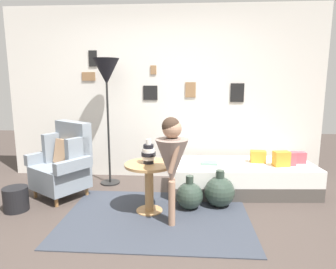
{
  "coord_description": "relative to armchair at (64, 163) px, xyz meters",
  "views": [
    {
      "loc": [
        0.39,
        -2.64,
        1.5
      ],
      "look_at": [
        0.15,
        0.95,
        0.85
      ],
      "focal_mm": 31.78,
      "sensor_mm": 36.0,
      "label": 1
    }
  ],
  "objects": [
    {
      "name": "pillow_extra",
      "position": [
        2.57,
        0.35,
        0.04
      ],
      "size": [
        0.21,
        0.13,
        0.16
      ],
      "primitive_type": "cube",
      "rotation": [
        0.0,
        0.0,
        -0.08
      ],
      "color": "orange",
      "rests_on": "daybed"
    },
    {
      "name": "pillow_head",
      "position": [
        3.12,
        0.36,
        0.04
      ],
      "size": [
        0.17,
        0.12,
        0.15
      ],
      "primitive_type": "cube",
      "rotation": [
        0.0,
        0.0,
        -0.0
      ],
      "color": "#D64C56",
      "rests_on": "daybed"
    },
    {
      "name": "demijohn_near",
      "position": [
        1.64,
        -0.32,
        -0.27
      ],
      "size": [
        0.32,
        0.32,
        0.41
      ],
      "color": "#2D3D33",
      "rests_on": "ground"
    },
    {
      "name": "pillow_mid",
      "position": [
        2.94,
        0.23,
        0.05
      ],
      "size": [
        0.2,
        0.15,
        0.18
      ],
      "primitive_type": "cube",
      "rotation": [
        0.0,
        0.0,
        0.2
      ],
      "color": "#D64C56",
      "rests_on": "daybed"
    },
    {
      "name": "demijohn_far",
      "position": [
        2.0,
        -0.23,
        -0.25
      ],
      "size": [
        0.37,
        0.37,
        0.45
      ],
      "color": "#2D3D33",
      "rests_on": "ground"
    },
    {
      "name": "vase_striped",
      "position": [
        1.17,
        -0.43,
        0.26
      ],
      "size": [
        0.16,
        0.16,
        0.28
      ],
      "color": "black",
      "rests_on": "side_table"
    },
    {
      "name": "rug",
      "position": [
        1.28,
        -0.59,
        -0.43
      ],
      "size": [
        2.05,
        1.47,
        0.01
      ],
      "primitive_type": "cube",
      "color": "#333842",
      "rests_on": "ground"
    },
    {
      "name": "pillow_back",
      "position": [
        2.84,
        0.18,
        0.06
      ],
      "size": [
        0.22,
        0.16,
        0.2
      ],
      "primitive_type": "cube",
      "rotation": [
        0.0,
        0.0,
        0.21
      ],
      "color": "orange",
      "rests_on": "daybed"
    },
    {
      "name": "book_on_daybed",
      "position": [
        1.9,
        0.21,
        -0.02
      ],
      "size": [
        0.23,
        0.17,
        0.03
      ],
      "primitive_type": "cube",
      "rotation": [
        0.0,
        0.0,
        -0.05
      ],
      "color": "#6B9E7F",
      "rests_on": "daybed"
    },
    {
      "name": "gallery_wall",
      "position": [
        1.22,
        0.93,
        0.86
      ],
      "size": [
        4.8,
        0.12,
        2.6
      ],
      "color": "silver",
      "rests_on": "ground"
    },
    {
      "name": "person_child",
      "position": [
        1.45,
        -0.71,
        0.29
      ],
      "size": [
        0.34,
        0.34,
        1.15
      ],
      "color": "#A37A60",
      "rests_on": "ground"
    },
    {
      "name": "armchair",
      "position": [
        0.0,
        0.0,
        0.0
      ],
      "size": [
        0.9,
        0.85,
        0.97
      ],
      "color": "olive",
      "rests_on": "ground"
    },
    {
      "name": "daybed",
      "position": [
        2.35,
        0.29,
        -0.24
      ],
      "size": [
        1.95,
        0.92,
        0.4
      ],
      "color": "#4C4742",
      "rests_on": "ground"
    },
    {
      "name": "ground_plane",
      "position": [
        1.22,
        -1.02,
        -0.44
      ],
      "size": [
        12.0,
        12.0,
        0.0
      ],
      "primitive_type": "plane",
      "color": "#423833"
    },
    {
      "name": "floor_lamp",
      "position": [
        0.47,
        0.49,
        1.12
      ],
      "size": [
        0.37,
        0.37,
        1.81
      ],
      "color": "black",
      "rests_on": "ground"
    },
    {
      "name": "magazine_basket",
      "position": [
        -0.39,
        -0.51,
        -0.3
      ],
      "size": [
        0.28,
        0.28,
        0.28
      ],
      "primitive_type": "cylinder",
      "color": "black",
      "rests_on": "ground"
    },
    {
      "name": "side_table",
      "position": [
        1.18,
        -0.44,
        -0.03
      ],
      "size": [
        0.55,
        0.55,
        0.58
      ],
      "color": "tan",
      "rests_on": "ground"
    }
  ]
}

